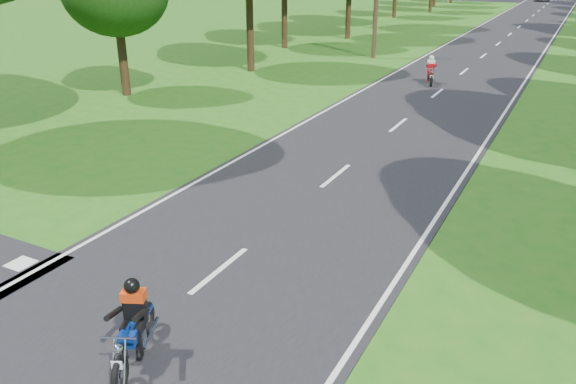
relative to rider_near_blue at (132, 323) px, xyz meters
The scene contains 5 objects.
ground 1.19m from the rider_near_blue, 113.05° to the left, with size 160.00×160.00×0.00m, color #205C15.
main_road 50.89m from the rider_near_blue, 90.42° to the left, with size 7.00×140.00×0.02m, color black.
road_markings 49.02m from the rider_near_blue, 90.60° to the left, with size 7.40×140.00×0.01m.
rider_near_blue is the anchor object (origin of this frame).
rider_far_red 22.80m from the rider_near_blue, 93.09° to the left, with size 0.55×1.66×1.38m, color #B31C0D, non-canonical shape.
Camera 1 is at (5.83, -6.11, 5.91)m, focal length 35.00 mm.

